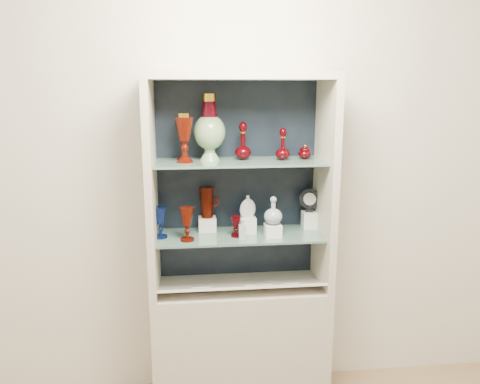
{
  "coord_description": "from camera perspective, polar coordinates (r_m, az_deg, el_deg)",
  "views": [
    {
      "loc": [
        -0.27,
        -0.96,
        1.86
      ],
      "look_at": [
        0.0,
        1.53,
        1.3
      ],
      "focal_mm": 35.0,
      "sensor_mm": 36.0,
      "label": 1
    }
  ],
  "objects": [
    {
      "name": "cabinet_base",
      "position": [
        2.91,
        0.0,
        -18.06
      ],
      "size": [
        1.0,
        0.4,
        0.75
      ],
      "primitive_type": "cube",
      "color": "#BFB5A2",
      "rests_on": "ground"
    },
    {
      "name": "ruby_goblet_tall",
      "position": [
        2.54,
        -6.48,
        -3.93
      ],
      "size": [
        0.09,
        0.09,
        0.18
      ],
      "primitive_type": null,
      "rotation": [
        0.0,
        0.0,
        0.17
      ],
      "color": "#470D04",
      "rests_on": "shelf_lower"
    },
    {
      "name": "wall_back",
      "position": [
        2.76,
        -0.49,
        3.01
      ],
      "size": [
        3.5,
        0.02,
        2.8
      ],
      "primitive_type": "cube",
      "color": "silver",
      "rests_on": "ground"
    },
    {
      "name": "riser_clear_round_decanter",
      "position": [
        2.61,
        4.03,
        -4.69
      ],
      "size": [
        0.09,
        0.09,
        0.07
      ],
      "primitive_type": "cube",
      "color": "silver",
      "rests_on": "shelf_lower"
    },
    {
      "name": "label_card_0",
      "position": [
        2.63,
        1.62,
        -11.3
      ],
      "size": [
        0.1,
        0.06,
        0.03
      ],
      "primitive_type": "cube",
      "rotation": [
        -0.44,
        0.0,
        0.0
      ],
      "color": "white",
      "rests_on": "label_ledge"
    },
    {
      "name": "riser_flat_flask",
      "position": [
        2.68,
        0.94,
        -4.02
      ],
      "size": [
        0.09,
        0.09,
        0.09
      ],
      "primitive_type": "cube",
      "color": "silver",
      "rests_on": "shelf_lower"
    },
    {
      "name": "lidded_bowl",
      "position": [
        2.64,
        7.9,
        4.9
      ],
      "size": [
        0.09,
        0.09,
        0.08
      ],
      "primitive_type": null,
      "rotation": [
        0.0,
        0.0,
        0.3
      ],
      "color": "#3B0004",
      "rests_on": "shelf_upper"
    },
    {
      "name": "enamel_urn",
      "position": [
        2.57,
        -3.74,
        7.87
      ],
      "size": [
        0.2,
        0.2,
        0.36
      ],
      "primitive_type": null,
      "rotation": [
        0.0,
        0.0,
        -0.18
      ],
      "color": "#08492B",
      "rests_on": "shelf_upper"
    },
    {
      "name": "clear_round_decanter",
      "position": [
        2.58,
        4.07,
        -2.34
      ],
      "size": [
        0.11,
        0.11,
        0.15
      ],
      "primitive_type": null,
      "rotation": [
        0.0,
        0.0,
        0.12
      ],
      "color": "#8C99A5",
      "rests_on": "riser_clear_round_decanter"
    },
    {
      "name": "ruby_decanter_b",
      "position": [
        2.58,
        5.24,
        5.95
      ],
      "size": [
        0.1,
        0.1,
        0.19
      ],
      "primitive_type": null,
      "rotation": [
        0.0,
        0.0,
        0.24
      ],
      "color": "#3B0004",
      "rests_on": "shelf_upper"
    },
    {
      "name": "riser_ruby_pitcher",
      "position": [
        2.72,
        -4.01,
        -3.9
      ],
      "size": [
        0.1,
        0.1,
        0.08
      ],
      "primitive_type": "cube",
      "color": "silver",
      "rests_on": "shelf_lower"
    },
    {
      "name": "pedestal_lamp_right",
      "position": [
        2.51,
        -6.78,
        6.56
      ],
      "size": [
        0.12,
        0.12,
        0.26
      ],
      "primitive_type": null,
      "rotation": [
        0.0,
        0.0,
        0.21
      ],
      "color": "#470D04",
      "rests_on": "shelf_upper"
    },
    {
      "name": "shelf_lower",
      "position": [
        2.65,
        -0.05,
        -5.31
      ],
      "size": [
        0.92,
        0.34,
        0.01
      ],
      "primitive_type": "cube",
      "color": "slate",
      "rests_on": "cabinet_side_left"
    },
    {
      "name": "ruby_goblet_small",
      "position": [
        2.6,
        -0.5,
        -4.23
      ],
      "size": [
        0.08,
        0.08,
        0.12
      ],
      "primitive_type": null,
      "rotation": [
        0.0,
        0.0,
        -0.41
      ],
      "color": "#3B0004",
      "rests_on": "shelf_lower"
    },
    {
      "name": "label_card_2",
      "position": [
        2.66,
        6.03,
        -11.05
      ],
      "size": [
        0.1,
        0.06,
        0.03
      ],
      "primitive_type": "cube",
      "rotation": [
        -0.44,
        0.0,
        0.0
      ],
      "color": "white",
      "rests_on": "label_ledge"
    },
    {
      "name": "cabinet_top_cap",
      "position": [
        2.51,
        0.0,
        13.96
      ],
      "size": [
        1.0,
        0.4,
        0.04
      ],
      "primitive_type": "cube",
      "color": "#BFB5A2",
      "rests_on": "cabinet_side_left"
    },
    {
      "name": "ruby_pitcher",
      "position": [
        2.68,
        -4.06,
        -1.25
      ],
      "size": [
        0.15,
        0.13,
        0.18
      ],
      "primitive_type": null,
      "rotation": [
        0.0,
        0.0,
        -0.35
      ],
      "color": "#470D04",
      "rests_on": "riser_ruby_pitcher"
    },
    {
      "name": "label_card_3",
      "position": [
        2.64,
        2.68,
        -11.25
      ],
      "size": [
        0.1,
        0.06,
        0.03
      ],
      "primitive_type": "cube",
      "rotation": [
        -0.44,
        0.0,
        0.0
      ],
      "color": "white",
      "rests_on": "label_ledge"
    },
    {
      "name": "label_card_1",
      "position": [
        2.61,
        -4.71,
        -11.54
      ],
      "size": [
        0.1,
        0.06,
        0.03
      ],
      "primitive_type": "cube",
      "rotation": [
        -0.44,
        0.0,
        0.0
      ],
      "color": "white",
      "rests_on": "label_ledge"
    },
    {
      "name": "cabinet_side_right",
      "position": [
        2.66,
        10.35,
        0.77
      ],
      "size": [
        0.04,
        0.4,
        1.15
      ],
      "primitive_type": "cube",
      "color": "#BFB5A2",
      "rests_on": "cabinet_base"
    },
    {
      "name": "cabinet_back_panel",
      "position": [
        2.75,
        -0.43,
        1.37
      ],
      "size": [
        0.98,
        0.02,
        1.15
      ],
      "primitive_type": "cube",
      "color": "black",
      "rests_on": "cabinet_base"
    },
    {
      "name": "shelf_upper",
      "position": [
        2.56,
        -0.05,
        3.69
      ],
      "size": [
        0.92,
        0.34,
        0.01
      ],
      "primitive_type": "cube",
      "color": "slate",
      "rests_on": "cabinet_side_left"
    },
    {
      "name": "cabinet_side_left",
      "position": [
        2.56,
        -10.75,
        0.3
      ],
      "size": [
        0.04,
        0.4,
        1.15
      ],
      "primitive_type": "cube",
      "color": "#BFB5A2",
      "rests_on": "cabinet_base"
    },
    {
      "name": "riser_cameo_medallion",
      "position": [
        2.79,
        8.41,
        -3.38
      ],
      "size": [
        0.08,
        0.08,
        0.1
      ],
      "primitive_type": "cube",
      "color": "silver",
      "rests_on": "shelf_lower"
    },
    {
      "name": "cameo_medallion",
      "position": [
        2.75,
        8.49,
        -0.96
      ],
      "size": [
        0.13,
        0.08,
        0.14
      ],
      "primitive_type": null,
      "rotation": [
        0.0,
        0.0,
        -0.3
      ],
      "color": "black",
      "rests_on": "riser_cameo_medallion"
    },
    {
      "name": "cobalt_goblet",
      "position": [
        2.61,
        -9.7,
        -3.69
      ],
      "size": [
        0.1,
        0.1,
        0.17
      ],
      "primitive_type": null,
      "rotation": [
        0.0,
        0.0,
        -0.38
      ],
      "color": "#07123B",
      "rests_on": "shelf_lower"
    },
    {
      "name": "ruby_decanter_a",
      "position": [
        2.58,
        0.37,
        6.52
      ],
      "size": [
        0.11,
        0.11,
        0.23
      ],
      "primitive_type": null,
      "rotation": [
        0.0,
        0.0,
        0.23
      ],
      "color": "#3B0004",
      "rests_on": "shelf_upper"
    },
    {
      "name": "flat_flask",
      "position": [
        2.65,
        0.95,
        -1.73
      ],
      "size": [
        0.1,
        0.06,
        0.13
      ],
      "primitive_type": null,
      "rotation": [
        0.0,
        0.0,
        0.21
      ],
      "color": "silver",
      "rests_on": "riser_flat_flask"
    },
    {
      "name": "pedestal_lamp_left",
      "position": [
        2.61,
        -6.92,
        6.52
      ],
      "size": [
        0.12,
        0.12,
        0.24
      ],
      "primitive_type": null,
      "rotation": [
        0.0,
        0.0,
        -0.36
      ],
      "color": "#470D04",
      "rests_on": "shelf_upper"
    },
    {
      "name": "label_ledge",
      "position": [
        2.63,
        0.26,
        -11.66
      ],
      "size": [
        0.92,
        0.17,
        0.09
      ],
      "primitive_type": "cube",
      "rotation": [
        -0.44,
        0.0,
        0.0
      ],
      "color": "#BFB5A2",
      "rests_on": "cabinet_base"
    },
    {
      "name": "clear_square_bottle",
      "position": [
        2.56,
        0.3,
        -4.51
      ],
      "size": [
        0.04,
        0.04,
        0.12
      ],
      "primitive_type": null,
      "rotation": [
        0.0,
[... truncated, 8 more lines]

